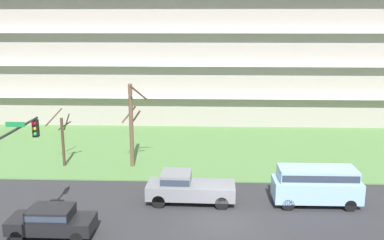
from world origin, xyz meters
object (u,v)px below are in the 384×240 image
tree_left (132,124)px  van_blue_center_left (317,183)px  traffic_signal_mast (7,172)px  tree_far_left (63,138)px  sedan_black_near_left (52,220)px  pickup_gray_center_right (187,187)px

tree_left → van_blue_center_left: 14.14m
traffic_signal_mast → tree_far_left: bearing=99.3°
van_blue_center_left → traffic_signal_mast: size_ratio=0.80×
sedan_black_near_left → van_blue_center_left: 15.38m
sedan_black_near_left → van_blue_center_left: van_blue_center_left is taller
tree_far_left → van_blue_center_left: size_ratio=0.84×
tree_far_left → pickup_gray_center_right: 11.84m
tree_left → pickup_gray_center_right: tree_left is taller
sedan_black_near_left → pickup_gray_center_right: pickup_gray_center_right is taller
sedan_black_near_left → pickup_gray_center_right: size_ratio=0.81×
van_blue_center_left → pickup_gray_center_right: size_ratio=0.96×
tree_far_left → tree_left: 5.47m
tree_far_left → pickup_gray_center_right: tree_far_left is taller
tree_far_left → traffic_signal_mast: size_ratio=0.68×
tree_left → van_blue_center_left: bearing=-27.9°
traffic_signal_mast → pickup_gray_center_right: bearing=43.3°
traffic_signal_mast → van_blue_center_left: bearing=24.8°
tree_far_left → traffic_signal_mast: (2.22, -13.64, 2.22)m
tree_far_left → sedan_black_near_left: size_ratio=1.00×
van_blue_center_left → traffic_signal_mast: bearing=24.6°
tree_left → pickup_gray_center_right: (4.49, -6.55, -2.41)m
tree_far_left → van_blue_center_left: (17.69, -6.48, -0.85)m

